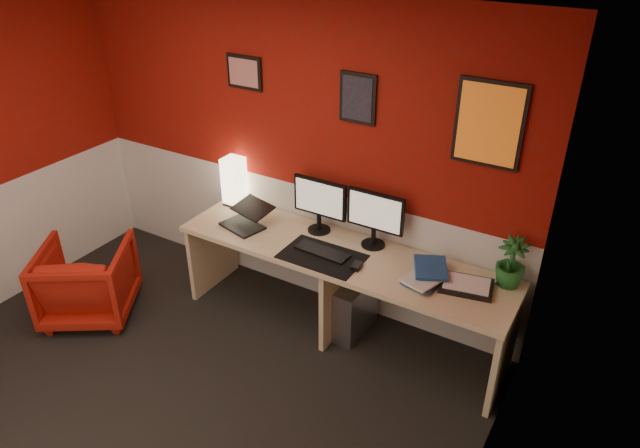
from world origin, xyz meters
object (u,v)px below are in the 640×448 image
Objects in this scene: laptop at (242,215)px; desk at (340,292)px; zen_tray at (466,286)px; monitor_right at (375,211)px; armchair at (87,281)px; potted_plant at (511,262)px; pc_tower at (354,307)px; monitor_left at (319,198)px; shoji_lamp at (234,183)px.

desk is at bearing 18.80° from laptop.
monitor_right is at bearing 167.57° from zen_tray.
laptop reaches higher than zen_tray.
desk reaches higher than armchair.
pc_tower is at bearing -171.24° from potted_plant.
potted_plant is 1.28m from pc_tower.
monitor_left reaches higher than desk.
monitor_left is at bearing 161.88° from pc_tower.
shoji_lamp is at bearing 179.39° from monitor_right.
shoji_lamp is 0.89× the size of pc_tower.
laptop is at bearing -175.41° from desk.
potted_plant reaches higher than desk.
potted_plant is 0.52× the size of armchair.
monitor_right is 0.85m from zen_tray.
monitor_right is at bearing -0.61° from shoji_lamp.
laptop is (0.29, -0.30, -0.09)m from shoji_lamp.
monitor_right reaches higher than zen_tray.
zen_tray is 0.98× the size of potted_plant.
monitor_left is at bearing -179.07° from potted_plant.
monitor_right is 1.66× the size of zen_tray.
laptop is (-0.86, -0.07, 0.47)m from desk.
potted_plant reaches higher than laptop.
desk is 0.71m from monitor_right.
pc_tower is at bearing 21.48° from laptop.
monitor_right reaches higher than pc_tower.
armchair is (-1.97, -0.90, 0.09)m from pc_tower.
desk is at bearing -32.25° from monitor_left.
monitor_right reaches higher than armchair.
zen_tray is 0.50× the size of armchair.
potted_plant reaches higher than zen_tray.
potted_plant is (2.32, -0.01, -0.02)m from shoji_lamp.
monitor_right reaches higher than potted_plant.
armchair is (-1.01, -0.78, -0.52)m from laptop.
laptop is 0.92× the size of potted_plant.
monitor_left and monitor_right have the same top height.
desk is 7.24× the size of potted_plant.
monitor_left is (0.85, -0.03, 0.09)m from shoji_lamp.
armchair is (-2.03, -1.06, -0.70)m from monitor_right.
shoji_lamp is 0.86m from monitor_left.
shoji_lamp is at bearing 168.95° from desk.
shoji_lamp is at bearing 149.16° from laptop.
shoji_lamp is 0.69× the size of monitor_left.
laptop is 1.07m from monitor_right.
shoji_lamp is at bearing -156.45° from armchair.
armchair is (-1.87, -0.85, -0.05)m from desk.
zen_tray is 2.98m from armchair.
pc_tower is 2.17m from armchair.
potted_plant is (1.01, 0.01, -0.11)m from monitor_right.
shoji_lamp is 1.43m from armchair.
shoji_lamp reaches higher than pc_tower.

